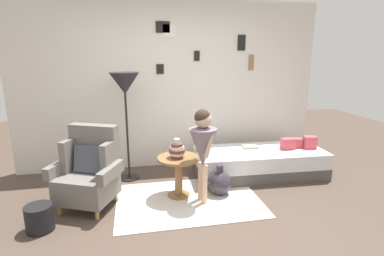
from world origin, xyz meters
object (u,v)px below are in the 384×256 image
Objects in this scene: floor_lamp at (125,88)px; book_on_daybed at (250,147)px; magazine_basket at (39,218)px; vase_striped at (177,150)px; demijohn_near at (220,183)px; armchair at (89,171)px; person_child at (203,144)px; daybed at (259,163)px; side_table at (178,169)px.

book_on_daybed is at bearing -3.87° from floor_lamp.
vase_striped is at bearing 17.13° from magazine_basket.
book_on_daybed is 0.95m from demijohn_near.
armchair is 1.64m from demijohn_near.
demijohn_near is (0.27, 0.15, -0.59)m from person_child.
person_child is at bearing -33.63° from vase_striped.
person_child reaches higher than armchair.
book_on_daybed is at bearing 128.65° from daybed.
demijohn_near is (-0.77, -0.50, -0.04)m from daybed.
armchair is 4.41× the size of book_on_daybed.
vase_striped is 1.12× the size of book_on_daybed.
person_child is (1.35, -0.19, 0.32)m from armchair.
book_on_daybed is (1.22, 0.60, -0.22)m from vase_striped.
vase_striped reaches higher than demijohn_near.
demijohn_near is at bearing -3.82° from vase_striped.
demijohn_near reaches higher than magazine_basket.
floor_lamp is at bearing 130.26° from vase_striped.
book_on_daybed is at bearing 14.65° from armchair.
daybed is at bearing 32.31° from person_child.
side_table is at bearing -48.39° from floor_lamp.
floor_lamp is at bearing 172.44° from daybed.
daybed is 1.64× the size of person_child.
book_on_daybed reaches higher than demijohn_near.
vase_striped reaches higher than daybed.
vase_striped reaches higher than magazine_basket.
person_child is (0.29, -0.19, 0.12)m from vase_striped.
floor_lamp reaches higher than vase_striped.
magazine_basket is at bearing -168.23° from demijohn_near.
magazine_basket is at bearing -134.44° from armchair.
armchair is at bearing -165.35° from book_on_daybed.
magazine_basket is (-2.74, -1.07, -0.28)m from book_on_daybed.
person_child is at bearing -139.72° from book_on_daybed.
vase_striped is 0.16× the size of floor_lamp.
person_child reaches higher than magazine_basket.
magazine_basket is at bearing -158.72° from book_on_daybed.
daybed is at bearing -7.56° from floor_lamp.
armchair is at bearing 171.86° from person_child.
side_table is 1.33× the size of demijohn_near.
person_child is 1.93m from magazine_basket.
side_table is 0.51m from person_child.
demijohn_near is at bearing 11.77° from magazine_basket.
person_child is 2.92× the size of demijohn_near.
vase_striped is at bearing -141.83° from side_table.
armchair is 0.72m from magazine_basket.
demijohn_near is (-0.66, -0.63, -0.25)m from book_on_daybed.
daybed is 2.26m from floor_lamp.
armchair is 3.46× the size of magazine_basket.
side_table is 0.26m from vase_striped.
side_table is 0.46× the size of person_child.
person_child is (0.27, -0.20, 0.38)m from side_table.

